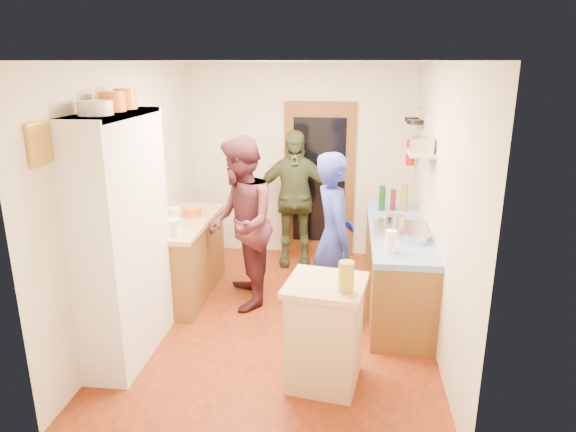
% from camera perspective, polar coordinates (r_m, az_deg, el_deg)
% --- Properties ---
extents(floor, '(3.00, 4.00, 0.02)m').
position_cam_1_polar(floor, '(5.54, -0.65, -11.28)').
color(floor, '#8B310D').
rests_on(floor, ground).
extents(ceiling, '(3.00, 4.00, 0.02)m').
position_cam_1_polar(ceiling, '(4.89, -0.76, 16.95)').
color(ceiling, silver).
rests_on(ceiling, ground).
extents(wall_back, '(3.00, 0.02, 2.60)m').
position_cam_1_polar(wall_back, '(7.01, 1.49, 6.11)').
color(wall_back, beige).
rests_on(wall_back, ground).
extents(wall_front, '(3.00, 0.02, 2.60)m').
position_cam_1_polar(wall_front, '(3.18, -5.54, -7.28)').
color(wall_front, beige).
rests_on(wall_front, ground).
extents(wall_left, '(0.02, 4.00, 2.60)m').
position_cam_1_polar(wall_left, '(5.46, -16.62, 2.35)').
color(wall_left, beige).
rests_on(wall_left, ground).
extents(wall_right, '(0.02, 4.00, 2.60)m').
position_cam_1_polar(wall_right, '(5.09, 16.41, 1.33)').
color(wall_right, beige).
rests_on(wall_right, ground).
extents(door_frame, '(0.95, 0.06, 2.10)m').
position_cam_1_polar(door_frame, '(7.00, 3.48, 3.98)').
color(door_frame, brown).
rests_on(door_frame, ground).
extents(door_glass, '(0.70, 0.02, 1.70)m').
position_cam_1_polar(door_glass, '(6.97, 3.47, 3.92)').
color(door_glass, black).
rests_on(door_glass, door_frame).
extents(hutch_body, '(0.40, 1.20, 2.20)m').
position_cam_1_polar(hutch_body, '(4.73, -17.84, -2.47)').
color(hutch_body, white).
rests_on(hutch_body, ground).
extents(hutch_top_shelf, '(0.40, 1.14, 0.04)m').
position_cam_1_polar(hutch_top_shelf, '(4.51, -19.07, 10.60)').
color(hutch_top_shelf, white).
rests_on(hutch_top_shelf, hutch_body).
extents(plate_stack, '(0.26, 0.26, 0.11)m').
position_cam_1_polar(plate_stack, '(4.28, -20.64, 11.18)').
color(plate_stack, white).
rests_on(plate_stack, hutch_top_shelf).
extents(orange_pot_a, '(0.20, 0.20, 0.16)m').
position_cam_1_polar(orange_pot_a, '(4.55, -18.89, 11.96)').
color(orange_pot_a, orange).
rests_on(orange_pot_a, hutch_top_shelf).
extents(orange_pot_b, '(0.20, 0.20, 0.17)m').
position_cam_1_polar(orange_pot_b, '(4.77, -17.63, 12.32)').
color(orange_pot_b, orange).
rests_on(orange_pot_b, hutch_top_shelf).
extents(left_counter_base, '(0.60, 1.40, 0.85)m').
position_cam_1_polar(left_counter_base, '(6.01, -11.54, -4.73)').
color(left_counter_base, brown).
rests_on(left_counter_base, ground).
extents(left_counter_top, '(0.64, 1.44, 0.05)m').
position_cam_1_polar(left_counter_top, '(5.87, -11.79, -0.64)').
color(left_counter_top, tan).
rests_on(left_counter_top, left_counter_base).
extents(toaster, '(0.22, 0.15, 0.16)m').
position_cam_1_polar(toaster, '(5.37, -13.04, -1.18)').
color(toaster, white).
rests_on(toaster, left_counter_top).
extents(kettle, '(0.16, 0.16, 0.16)m').
position_cam_1_polar(kettle, '(5.78, -12.58, 0.14)').
color(kettle, white).
rests_on(kettle, left_counter_top).
extents(orange_bowl, '(0.24, 0.24, 0.09)m').
position_cam_1_polar(orange_bowl, '(5.97, -10.62, 0.44)').
color(orange_bowl, orange).
rests_on(orange_bowl, left_counter_top).
extents(chopping_board, '(0.34, 0.28, 0.02)m').
position_cam_1_polar(chopping_board, '(6.33, -10.16, 1.08)').
color(chopping_board, tan).
rests_on(chopping_board, left_counter_top).
extents(right_counter_base, '(0.60, 2.20, 0.84)m').
position_cam_1_polar(right_counter_base, '(5.80, 11.90, -5.65)').
color(right_counter_base, brown).
rests_on(right_counter_base, ground).
extents(right_counter_top, '(0.62, 2.22, 0.06)m').
position_cam_1_polar(right_counter_top, '(5.64, 12.17, -1.42)').
color(right_counter_top, '#0847B8').
rests_on(right_counter_top, right_counter_base).
extents(hob, '(0.55, 0.58, 0.04)m').
position_cam_1_polar(hob, '(5.49, 12.33, -1.38)').
color(hob, silver).
rests_on(hob, right_counter_top).
extents(pot_on_hob, '(0.18, 0.18, 0.12)m').
position_cam_1_polar(pot_on_hob, '(5.48, 11.84, -0.53)').
color(pot_on_hob, silver).
rests_on(pot_on_hob, hob).
extents(bottle_a, '(0.09, 0.09, 0.30)m').
position_cam_1_polar(bottle_a, '(6.18, 10.41, 1.98)').
color(bottle_a, '#143F14').
rests_on(bottle_a, right_counter_top).
extents(bottle_b, '(0.07, 0.07, 0.25)m').
position_cam_1_polar(bottle_b, '(6.20, 11.60, 1.77)').
color(bottle_b, '#591419').
rests_on(bottle_b, right_counter_top).
extents(bottle_c, '(0.10, 0.10, 0.31)m').
position_cam_1_polar(bottle_c, '(6.20, 12.81, 1.98)').
color(bottle_c, olive).
rests_on(bottle_c, right_counter_top).
extents(paper_towel, '(0.11, 0.11, 0.22)m').
position_cam_1_polar(paper_towel, '(4.81, 11.30, -2.82)').
color(paper_towel, white).
rests_on(paper_towel, right_counter_top).
extents(mixing_bowl, '(0.32, 0.32, 0.11)m').
position_cam_1_polar(mixing_bowl, '(5.17, 13.78, -2.23)').
color(mixing_bowl, silver).
rests_on(mixing_bowl, right_counter_top).
extents(island_base, '(0.63, 0.63, 0.86)m').
position_cam_1_polar(island_base, '(4.35, 4.09, -13.13)').
color(island_base, tan).
rests_on(island_base, ground).
extents(island_top, '(0.71, 0.71, 0.05)m').
position_cam_1_polar(island_top, '(4.14, 4.22, -7.66)').
color(island_top, tan).
rests_on(island_top, island_base).
extents(cutting_board, '(0.39, 0.33, 0.02)m').
position_cam_1_polar(cutting_board, '(4.19, 3.69, -7.19)').
color(cutting_board, white).
rests_on(cutting_board, island_top).
extents(oil_jar, '(0.14, 0.14, 0.24)m').
position_cam_1_polar(oil_jar, '(3.94, 6.48, -6.71)').
color(oil_jar, '#AD9E2D').
rests_on(oil_jar, island_top).
extents(pan_rail, '(0.02, 0.65, 0.02)m').
position_cam_1_polar(pan_rail, '(6.45, 14.40, 11.41)').
color(pan_rail, silver).
rests_on(pan_rail, wall_right).
extents(pan_hang_a, '(0.18, 0.18, 0.05)m').
position_cam_1_polar(pan_hang_a, '(6.28, 13.96, 10.11)').
color(pan_hang_a, black).
rests_on(pan_hang_a, pan_rail).
extents(pan_hang_b, '(0.16, 0.16, 0.05)m').
position_cam_1_polar(pan_hang_b, '(6.48, 13.75, 10.14)').
color(pan_hang_b, black).
rests_on(pan_hang_b, pan_rail).
extents(pan_hang_c, '(0.17, 0.17, 0.05)m').
position_cam_1_polar(pan_hang_c, '(6.67, 13.56, 10.42)').
color(pan_hang_c, black).
rests_on(pan_hang_c, pan_rail).
extents(wall_shelf, '(0.26, 0.42, 0.03)m').
position_cam_1_polar(wall_shelf, '(5.42, 14.55, 6.73)').
color(wall_shelf, tan).
rests_on(wall_shelf, wall_right).
extents(radio, '(0.23, 0.31, 0.15)m').
position_cam_1_polar(radio, '(5.40, 14.62, 7.67)').
color(radio, silver).
rests_on(radio, wall_shelf).
extents(ext_bracket, '(0.06, 0.10, 0.04)m').
position_cam_1_polar(ext_bracket, '(6.70, 13.94, 6.43)').
color(ext_bracket, black).
rests_on(ext_bracket, wall_right).
extents(fire_extinguisher, '(0.11, 0.11, 0.32)m').
position_cam_1_polar(fire_extinguisher, '(6.68, 13.46, 6.88)').
color(fire_extinguisher, red).
rests_on(fire_extinguisher, wall_right).
extents(picture_frame, '(0.03, 0.25, 0.30)m').
position_cam_1_polar(picture_frame, '(3.96, -25.92, 7.21)').
color(picture_frame, gold).
rests_on(picture_frame, wall_left).
extents(person_hob, '(0.59, 0.74, 1.76)m').
position_cam_1_polar(person_hob, '(5.20, 5.53, -2.54)').
color(person_hob, navy).
rests_on(person_hob, ground).
extents(person_left, '(0.91, 1.06, 1.86)m').
position_cam_1_polar(person_left, '(5.55, -4.96, -0.72)').
color(person_left, '#481C25').
rests_on(person_left, ground).
extents(person_back, '(1.07, 0.51, 1.78)m').
position_cam_1_polar(person_back, '(6.65, 0.74, 1.93)').
color(person_back, '#373F25').
rests_on(person_back, ground).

